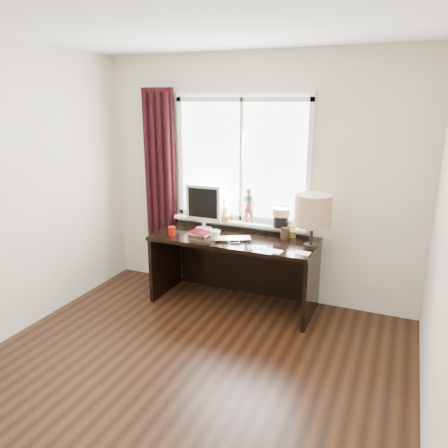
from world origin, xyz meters
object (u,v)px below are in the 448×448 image
at_px(mug, 215,235).
at_px(table_lamp, 313,211).
at_px(desk, 237,257).
at_px(laptop, 233,239).
at_px(monitor, 204,205).
at_px(red_cup, 172,231).

xyz_separation_m(mug, table_lamp, (0.94, 0.15, 0.31)).
bearing_deg(desk, laptop, -82.11).
height_order(laptop, table_lamp, table_lamp).
relative_size(mug, monitor, 0.22).
relative_size(monitor, table_lamp, 0.94).
xyz_separation_m(red_cup, table_lamp, (1.43, 0.18, 0.32)).
relative_size(mug, desk, 0.06).
distance_m(laptop, desk, 0.32).
relative_size(mug, red_cup, 1.19).
bearing_deg(monitor, laptop, -27.61).
relative_size(red_cup, desk, 0.05).
xyz_separation_m(red_cup, monitor, (0.22, 0.32, 0.23)).
relative_size(mug, table_lamp, 0.21).
height_order(mug, monitor, monitor).
bearing_deg(table_lamp, desk, 172.88).
distance_m(mug, red_cup, 0.49).
bearing_deg(table_lamp, laptop, -173.64).
height_order(mug, red_cup, mug).
height_order(laptop, monitor, monitor).
distance_m(mug, desk, 0.42).
relative_size(desk, table_lamp, 3.27).
height_order(mug, table_lamp, table_lamp).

